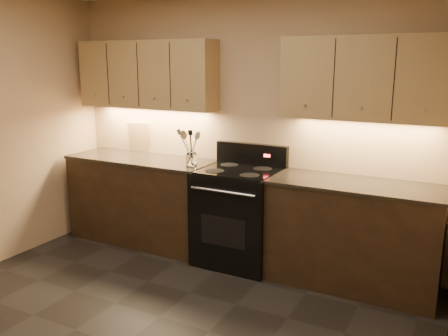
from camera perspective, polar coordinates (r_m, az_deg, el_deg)
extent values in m
cube|color=tan|center=(4.76, 2.71, 5.00)|extent=(4.00, 0.04, 2.60)
cube|color=black|center=(5.26, -9.74, -3.91)|extent=(1.60, 0.60, 0.90)
cube|color=#312A1F|center=(5.15, -9.94, 1.06)|extent=(1.62, 0.62, 0.03)
cube|color=black|center=(4.32, 15.26, -7.92)|extent=(1.44, 0.60, 0.90)
cube|color=#312A1F|center=(4.18, 15.63, -1.95)|extent=(1.46, 0.62, 0.03)
cube|color=black|center=(4.64, 1.78, -5.90)|extent=(0.76, 0.65, 0.92)
cube|color=black|center=(4.51, 1.82, -0.29)|extent=(0.70, 0.60, 0.01)
cube|color=black|center=(4.74, 3.35, 1.64)|extent=(0.76, 0.07, 0.22)
cube|color=red|center=(4.63, 5.19, 1.49)|extent=(0.06, 0.00, 0.03)
cylinder|color=silver|center=(4.25, -0.21, -2.86)|extent=(0.65, 0.02, 0.02)
cube|color=black|center=(4.38, -0.13, -7.69)|extent=(0.46, 0.00, 0.28)
cylinder|color=black|center=(4.46, -1.11, -0.35)|extent=(0.18, 0.18, 0.00)
cylinder|color=black|center=(4.30, 3.09, -0.86)|extent=(0.18, 0.18, 0.00)
cylinder|color=black|center=(4.72, 0.66, 0.39)|extent=(0.18, 0.18, 0.00)
cylinder|color=black|center=(4.57, 4.68, -0.07)|extent=(0.18, 0.18, 0.00)
cube|color=#A38851|center=(5.16, -9.29, 11.03)|extent=(1.60, 0.30, 0.70)
cube|color=#A38851|center=(4.20, 16.82, 10.27)|extent=(1.44, 0.30, 0.70)
cube|color=#B2B5BA|center=(5.46, -9.80, 3.93)|extent=(0.08, 0.01, 0.12)
cylinder|color=white|center=(4.68, -3.96, 1.08)|extent=(0.12, 0.12, 0.13)
cylinder|color=white|center=(4.70, -3.95, 0.38)|extent=(0.10, 0.10, 0.02)
cube|color=tan|center=(5.45, -10.12, 3.68)|extent=(0.28, 0.12, 0.34)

